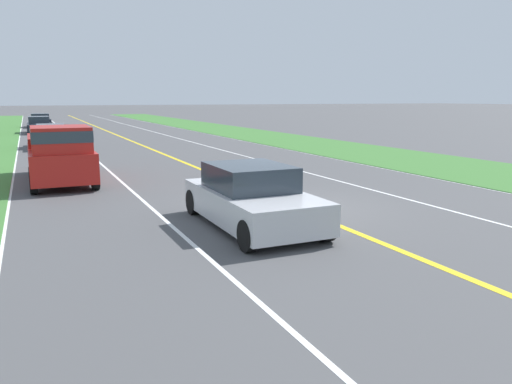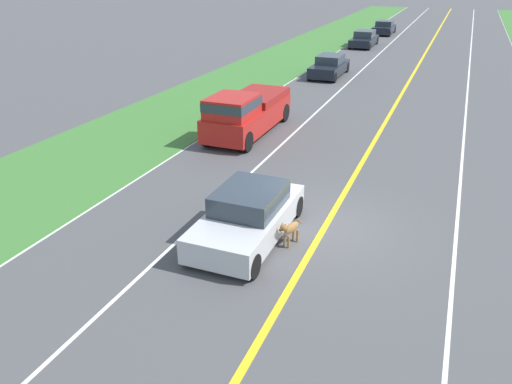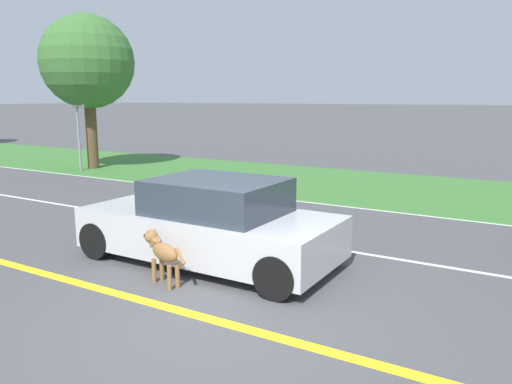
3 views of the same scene
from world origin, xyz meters
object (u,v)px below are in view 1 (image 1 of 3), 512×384
Objects in this scene: ego_car at (252,198)px; car_trailing_far at (40,121)px; dog at (298,201)px; pickup_truck at (60,153)px; car_trailing_near at (51,137)px; car_trailing_mid at (39,125)px.

car_trailing_far is at bearing -85.72° from ego_car.
dog is (-1.20, 0.02, -0.16)m from ego_car.
ego_car reaches higher than car_trailing_far.
pickup_truck is at bearing -43.41° from dog.
car_trailing_far is (0.04, -23.05, -0.00)m from car_trailing_near.
pickup_truck is at bearing 89.63° from car_trailing_far.
car_trailing_near is 23.05m from car_trailing_far.
car_trailing_near is at bearing 91.47° from car_trailing_mid.
ego_car is 0.94× the size of car_trailing_far.
ego_car is 44.88m from car_trailing_far.
ego_car is at bearing 113.44° from pickup_truck.
car_trailing_far is (4.55, -44.77, 0.14)m from dog.
pickup_truck is 1.29× the size of car_trailing_near.
ego_car is at bearing 98.68° from car_trailing_near.
car_trailing_near is 0.98× the size of car_trailing_far.
car_trailing_mid is at bearing -88.53° from car_trailing_near.
car_trailing_mid is at bearing 88.04° from car_trailing_far.
car_trailing_mid reaches higher than dog.
dog is 0.21× the size of car_trailing_mid.
car_trailing_far is at bearing -91.96° from car_trailing_mid.
pickup_truck reaches higher than car_trailing_far.
pickup_truck is 1.19× the size of car_trailing_mid.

